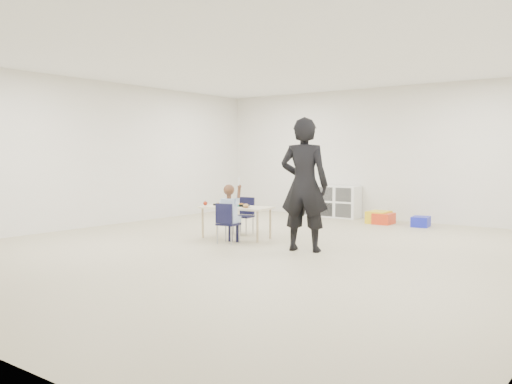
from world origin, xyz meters
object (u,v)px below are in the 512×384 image
Objects in this scene: chair_near at (228,223)px; adult at (304,185)px; table at (236,222)px; child at (228,212)px; cubby_shelf at (329,201)px.

chair_near is 0.33× the size of adult.
table is at bearing 106.46° from chair_near.
table is 1.94× the size of chair_near.
child is at bearing 0.00° from chair_near.
chair_near is 4.19m from cubby_shelf.
table is 1.23× the size of child.
chair_near is 0.18m from child.
table is at bearing 106.46° from child.
chair_near is at bearing -82.78° from cubby_shelf.
chair_near is 0.45× the size of cubby_shelf.
chair_near is 0.63× the size of child.
adult is at bearing -3.16° from chair_near.
chair_near is (0.23, -0.48, 0.05)m from table.
cubby_shelf reaches higher than chair_near.
table is 0.88× the size of cubby_shelf.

